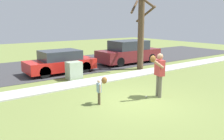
# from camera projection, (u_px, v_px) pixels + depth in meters

# --- Properties ---
(ground_plane) EXTENTS (48.00, 48.00, 0.00)m
(ground_plane) POSITION_uv_depth(u_px,v_px,m) (91.00, 83.00, 11.77)
(ground_plane) COLOR olive
(sidewalk_strip) EXTENTS (36.00, 1.20, 0.06)m
(sidewalk_strip) POSITION_uv_depth(u_px,v_px,m) (90.00, 82.00, 11.84)
(sidewalk_strip) COLOR #B2B2AD
(sidewalk_strip) RESTS_ON ground
(road_surface) EXTENTS (36.00, 6.80, 0.02)m
(road_surface) POSITION_uv_depth(u_px,v_px,m) (52.00, 67.00, 15.80)
(road_surface) COLOR #38383A
(road_surface) RESTS_ON ground
(person_adult) EXTENTS (0.83, 0.61, 1.77)m
(person_adult) POSITION_uv_depth(u_px,v_px,m) (159.00, 71.00, 9.31)
(person_adult) COLOR #6B6656
(person_adult) RESTS_ON ground
(person_child) EXTENTS (0.49, 0.33, 0.99)m
(person_child) POSITION_uv_depth(u_px,v_px,m) (101.00, 87.00, 8.63)
(person_child) COLOR brown
(person_child) RESTS_ON ground
(baseball) EXTENTS (0.07, 0.07, 0.07)m
(baseball) POSITION_uv_depth(u_px,v_px,m) (146.00, 97.00, 9.46)
(baseball) COLOR white
(baseball) RESTS_ON ground
(utility_cabinet) EXTENTS (0.75, 0.61, 0.93)m
(utility_cabinet) POSITION_uv_depth(u_px,v_px,m) (74.00, 71.00, 12.37)
(utility_cabinet) COLOR #9EB293
(utility_cabinet) RESTS_ON ground
(street_tree_near) EXTENTS (1.85, 1.88, 5.30)m
(street_tree_near) POSITION_uv_depth(u_px,v_px,m) (141.00, 24.00, 14.49)
(street_tree_near) COLOR brown
(street_tree_near) RESTS_ON ground
(parked_hatchback_red) EXTENTS (4.00, 1.75, 1.33)m
(parked_hatchback_red) POSITION_uv_depth(u_px,v_px,m) (60.00, 62.00, 13.80)
(parked_hatchback_red) COLOR red
(parked_hatchback_red) RESTS_ON road_surface
(parked_suv_maroon) EXTENTS (4.70, 1.90, 1.63)m
(parked_suv_maroon) POSITION_uv_depth(u_px,v_px,m) (129.00, 52.00, 17.07)
(parked_suv_maroon) COLOR maroon
(parked_suv_maroon) RESTS_ON road_surface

